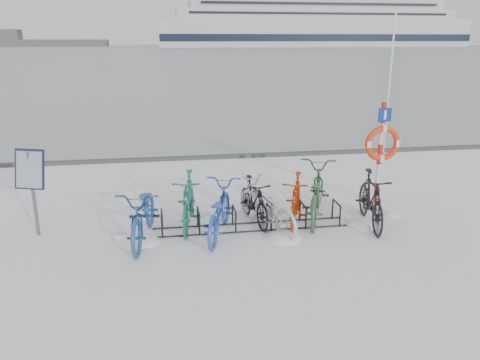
{
  "coord_description": "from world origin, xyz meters",
  "views": [
    {
      "loc": [
        -1.65,
        -8.72,
        3.7
      ],
      "look_at": [
        -0.14,
        0.6,
        0.85
      ],
      "focal_mm": 35.0,
      "sensor_mm": 36.0,
      "label": 1
    }
  ],
  "objects_px": {
    "info_board": "(30,174)",
    "cruise_ferry": "(312,18)",
    "lifebuoy_station": "(382,144)",
    "bike_rack": "(252,220)"
  },
  "relations": [
    {
      "from": "info_board",
      "to": "cruise_ferry",
      "type": "relative_size",
      "value": 0.01
    },
    {
      "from": "info_board",
      "to": "lifebuoy_station",
      "type": "height_order",
      "value": "lifebuoy_station"
    },
    {
      "from": "lifebuoy_station",
      "to": "cruise_ferry",
      "type": "distance_m",
      "value": 233.22
    },
    {
      "from": "info_board",
      "to": "cruise_ferry",
      "type": "xyz_separation_m",
      "value": [
        75.86,
        223.29,
        12.19
      ]
    },
    {
      "from": "bike_rack",
      "to": "lifebuoy_station",
      "type": "relative_size",
      "value": 0.93
    },
    {
      "from": "info_board",
      "to": "cruise_ferry",
      "type": "height_order",
      "value": "cruise_ferry"
    },
    {
      "from": "info_board",
      "to": "lifebuoy_station",
      "type": "bearing_deg",
      "value": 23.4
    },
    {
      "from": "lifebuoy_station",
      "to": "cruise_ferry",
      "type": "xyz_separation_m",
      "value": [
        68.48,
        222.62,
        12.0
      ]
    },
    {
      "from": "cruise_ferry",
      "to": "lifebuoy_station",
      "type": "bearing_deg",
      "value": -107.1
    },
    {
      "from": "bike_rack",
      "to": "info_board",
      "type": "height_order",
      "value": "info_board"
    }
  ]
}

